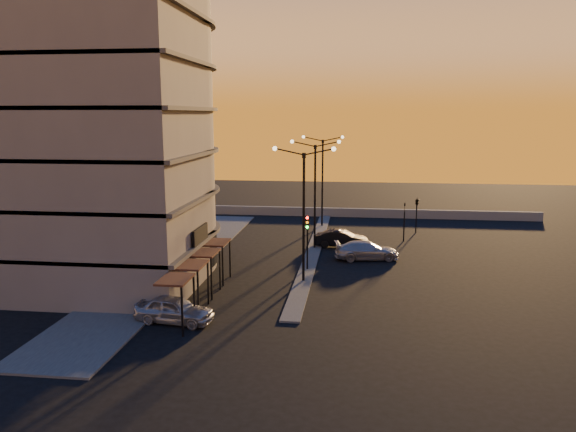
# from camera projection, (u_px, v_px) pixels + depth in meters

# --- Properties ---
(ground) EXTENTS (120.00, 120.00, 0.00)m
(ground) POSITION_uv_depth(u_px,v_px,m) (303.00, 282.00, 39.53)
(ground) COLOR black
(ground) RESTS_ON ground
(sidewalk_west) EXTENTS (5.00, 40.00, 0.12)m
(sidewalk_west) POSITION_uv_depth(u_px,v_px,m) (177.00, 262.00, 44.71)
(sidewalk_west) COLOR #444442
(sidewalk_west) RESTS_ON ground
(median) EXTENTS (1.20, 36.00, 0.12)m
(median) POSITION_uv_depth(u_px,v_px,m) (314.00, 248.00, 49.28)
(median) COLOR #444442
(median) RESTS_ON ground
(parapet) EXTENTS (44.00, 0.50, 1.00)m
(parapet) POSITION_uv_depth(u_px,v_px,m) (343.00, 212.00, 64.58)
(parapet) COLOR slate
(parapet) RESTS_ON ground
(building) EXTENTS (14.35, 17.08, 25.00)m
(building) POSITION_uv_depth(u_px,v_px,m) (105.00, 110.00, 39.14)
(building) COLOR slate
(building) RESTS_ON ground
(streetlamp_near) EXTENTS (4.32, 0.32, 9.51)m
(streetlamp_near) POSITION_uv_depth(u_px,v_px,m) (304.00, 204.00, 38.53)
(streetlamp_near) COLOR black
(streetlamp_near) RESTS_ON ground
(streetlamp_mid) EXTENTS (4.32, 0.32, 9.51)m
(streetlamp_mid) POSITION_uv_depth(u_px,v_px,m) (315.00, 186.00, 48.29)
(streetlamp_mid) COLOR black
(streetlamp_mid) RESTS_ON ground
(streetlamp_far) EXTENTS (4.32, 0.32, 9.51)m
(streetlamp_far) POSITION_uv_depth(u_px,v_px,m) (322.00, 174.00, 58.05)
(streetlamp_far) COLOR black
(streetlamp_far) RESTS_ON ground
(traffic_light_main) EXTENTS (0.28, 0.44, 4.25)m
(traffic_light_main) POSITION_uv_depth(u_px,v_px,m) (307.00, 233.00, 41.82)
(traffic_light_main) COLOR black
(traffic_light_main) RESTS_ON ground
(signal_east_a) EXTENTS (0.13, 0.16, 3.60)m
(signal_east_a) POSITION_uv_depth(u_px,v_px,m) (404.00, 221.00, 51.87)
(signal_east_a) COLOR black
(signal_east_a) RESTS_ON ground
(signal_east_b) EXTENTS (0.42, 1.99, 3.60)m
(signal_east_b) POSITION_uv_depth(u_px,v_px,m) (417.00, 202.00, 55.38)
(signal_east_b) COLOR black
(signal_east_b) RESTS_ON ground
(car_hatchback) EXTENTS (4.71, 2.44, 1.53)m
(car_hatchback) POSITION_uv_depth(u_px,v_px,m) (174.00, 309.00, 31.72)
(car_hatchback) COLOR #A7A9AF
(car_hatchback) RESTS_ON ground
(car_sedan) EXTENTS (4.76, 1.97, 1.53)m
(car_sedan) POSITION_uv_depth(u_px,v_px,m) (341.00, 239.00, 49.72)
(car_sedan) COLOR black
(car_sedan) RESTS_ON ground
(car_wagon) EXTENTS (5.47, 2.97, 1.50)m
(car_wagon) POSITION_uv_depth(u_px,v_px,m) (367.00, 250.00, 45.55)
(car_wagon) COLOR #A8A9B0
(car_wagon) RESTS_ON ground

